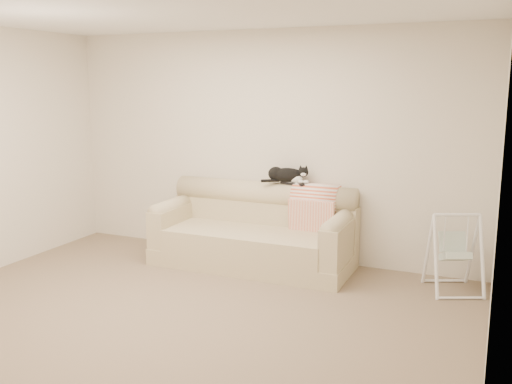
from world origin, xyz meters
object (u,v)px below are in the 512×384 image
Objects in this scene: sofa at (255,234)px; tuxedo_cat at (287,175)px; remote_b at (300,184)px; remote_a at (288,183)px; baby_swing at (454,252)px.

tuxedo_cat is at bearing 40.00° from sofa.
sofa is 0.74m from remote_b.
remote_a is 1.90m from baby_swing.
remote_b reaches higher than baby_swing.
baby_swing is (1.83, -0.25, -0.61)m from tuxedo_cat.
remote_b is at bearing 172.00° from baby_swing.
tuxedo_cat is (0.29, 0.24, 0.65)m from sofa.
baby_swing is (1.81, -0.24, -0.52)m from remote_a.
remote_a is at bearing 37.33° from sofa.
remote_a is (0.30, 0.23, 0.56)m from sofa.
tuxedo_cat is (-0.02, 0.01, 0.09)m from remote_a.
remote_b is (0.44, 0.23, 0.56)m from sofa.
sofa is 11.82× the size of remote_a.
sofa is 2.12m from baby_swing.
baby_swing is (1.68, -0.24, -0.52)m from remote_b.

